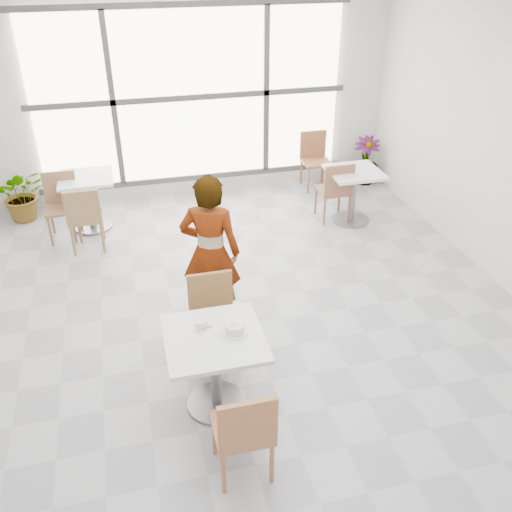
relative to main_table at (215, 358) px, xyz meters
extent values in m
plane|color=#9E9EA5|center=(0.54, 1.04, -0.52)|extent=(7.00, 7.00, 0.00)
plane|color=white|center=(0.54, 1.04, 2.48)|extent=(7.00, 7.00, 0.00)
plane|color=silver|center=(0.54, 4.54, 0.98)|extent=(6.00, 0.00, 6.00)
cube|color=white|center=(0.54, 4.48, 0.98)|extent=(4.40, 0.04, 2.40)
cube|color=#3F3F42|center=(0.54, 4.45, 0.98)|extent=(4.60, 0.05, 0.08)
cube|color=#3F3F42|center=(-0.56, 4.45, 0.98)|extent=(0.08, 0.05, 2.40)
cube|color=#3F3F42|center=(1.64, 4.45, 0.98)|extent=(0.08, 0.05, 2.40)
cube|color=#3F3F42|center=(0.54, 4.45, -0.24)|extent=(4.60, 0.05, 0.08)
cube|color=#3F3F42|center=(0.54, 4.45, 2.20)|extent=(4.60, 0.05, 0.08)
cube|color=silver|center=(0.00, 0.00, 0.21)|extent=(0.80, 0.80, 0.04)
cylinder|color=slate|center=(0.00, 0.00, -0.17)|extent=(0.10, 0.10, 0.71)
cylinder|color=slate|center=(0.00, 0.00, -0.51)|extent=(0.52, 0.52, 0.03)
cube|color=#A36540|center=(0.07, -0.70, -0.09)|extent=(0.42, 0.42, 0.04)
cube|color=#A36540|center=(0.07, -0.89, 0.14)|extent=(0.42, 0.04, 0.42)
cylinder|color=#A36540|center=(0.25, -0.52, -0.32)|extent=(0.04, 0.04, 0.41)
cylinder|color=#A36540|center=(0.25, -0.88, -0.32)|extent=(0.04, 0.04, 0.41)
cylinder|color=#A36540|center=(-0.11, -0.52, -0.32)|extent=(0.04, 0.04, 0.41)
cylinder|color=#A36540|center=(-0.11, -0.88, -0.32)|extent=(0.04, 0.04, 0.41)
cube|color=olive|center=(0.10, 0.57, -0.09)|extent=(0.42, 0.42, 0.04)
cube|color=olive|center=(0.10, 0.76, 0.14)|extent=(0.42, 0.04, 0.42)
cylinder|color=olive|center=(-0.08, 0.39, -0.32)|extent=(0.04, 0.04, 0.41)
cylinder|color=olive|center=(-0.08, 0.75, -0.32)|extent=(0.04, 0.04, 0.41)
cylinder|color=olive|center=(0.28, 0.39, -0.32)|extent=(0.04, 0.04, 0.41)
cylinder|color=olive|center=(0.28, 0.75, -0.32)|extent=(0.04, 0.04, 0.41)
cylinder|color=silver|center=(0.18, 0.01, 0.23)|extent=(0.21, 0.21, 0.01)
cylinder|color=silver|center=(0.18, 0.01, 0.27)|extent=(0.16, 0.16, 0.07)
torus|color=silver|center=(0.18, 0.01, 0.31)|extent=(0.16, 0.16, 0.01)
cylinder|color=tan|center=(0.18, 0.01, 0.27)|extent=(0.14, 0.14, 0.05)
cylinder|color=beige|center=(0.16, -0.02, 0.31)|extent=(0.03, 0.03, 0.02)
cylinder|color=#ECE798|center=(0.15, 0.02, 0.31)|extent=(0.03, 0.03, 0.01)
cylinder|color=beige|center=(0.17, 0.02, 0.31)|extent=(0.03, 0.03, 0.01)
cylinder|color=beige|center=(0.20, 0.01, 0.31)|extent=(0.03, 0.03, 0.01)
cylinder|color=#F4E19D|center=(0.17, 0.02, 0.30)|extent=(0.03, 0.03, 0.01)
cylinder|color=beige|center=(0.17, 0.02, 0.30)|extent=(0.03, 0.03, 0.01)
cylinder|color=#F5EA9E|center=(0.13, 0.02, 0.31)|extent=(0.03, 0.03, 0.02)
cylinder|color=#F4E79D|center=(0.15, -0.02, 0.31)|extent=(0.03, 0.03, 0.01)
cylinder|color=#F3ED9D|center=(0.21, -0.01, 0.31)|extent=(0.03, 0.03, 0.02)
cylinder|color=beige|center=(0.17, 0.04, 0.31)|extent=(0.03, 0.03, 0.02)
cylinder|color=beige|center=(0.15, 0.02, 0.31)|extent=(0.03, 0.03, 0.02)
cylinder|color=silver|center=(-0.09, 0.13, 0.23)|extent=(0.13, 0.13, 0.01)
cylinder|color=silver|center=(-0.09, 0.13, 0.27)|extent=(0.08, 0.08, 0.06)
torus|color=silver|center=(-0.04, 0.13, 0.27)|extent=(0.05, 0.01, 0.05)
cylinder|color=black|center=(-0.09, 0.13, 0.29)|extent=(0.07, 0.07, 0.00)
cube|color=#AAAAAE|center=(-0.04, 0.11, 0.24)|extent=(0.09, 0.05, 0.00)
sphere|color=#AAAAAE|center=(0.00, 0.13, 0.24)|extent=(0.02, 0.02, 0.02)
imported|color=black|center=(0.19, 1.21, 0.30)|extent=(0.70, 0.58, 1.65)
cube|color=white|center=(-1.04, 3.70, 0.21)|extent=(0.70, 0.70, 0.04)
cylinder|color=slate|center=(-1.04, 3.70, -0.17)|extent=(0.10, 0.10, 0.71)
cylinder|color=slate|center=(-1.04, 3.70, -0.51)|extent=(0.52, 0.52, 0.03)
cube|color=white|center=(2.50, 3.02, 0.21)|extent=(0.70, 0.70, 0.04)
cylinder|color=slate|center=(2.50, 3.02, -0.17)|extent=(0.10, 0.10, 0.71)
cylinder|color=slate|center=(2.50, 3.02, -0.51)|extent=(0.52, 0.52, 0.03)
cube|color=olive|center=(-1.08, 3.14, -0.09)|extent=(0.42, 0.42, 0.04)
cube|color=olive|center=(-1.08, 2.95, 0.14)|extent=(0.42, 0.04, 0.42)
cylinder|color=olive|center=(-0.90, 3.32, -0.32)|extent=(0.04, 0.04, 0.41)
cylinder|color=olive|center=(-0.90, 2.96, -0.32)|extent=(0.04, 0.04, 0.41)
cylinder|color=olive|center=(-1.26, 3.32, -0.32)|extent=(0.04, 0.04, 0.41)
cylinder|color=olive|center=(-1.26, 2.96, -0.32)|extent=(0.04, 0.04, 0.41)
cube|color=#875F42|center=(-1.37, 3.47, -0.09)|extent=(0.42, 0.42, 0.04)
cube|color=#875F42|center=(-1.37, 3.66, 0.14)|extent=(0.42, 0.04, 0.42)
cylinder|color=#875F42|center=(-1.55, 3.29, -0.32)|extent=(0.04, 0.04, 0.41)
cylinder|color=#875F42|center=(-1.55, 3.65, -0.32)|extent=(0.04, 0.04, 0.41)
cylinder|color=#875F42|center=(-1.19, 3.29, -0.32)|extent=(0.04, 0.04, 0.41)
cylinder|color=#875F42|center=(-1.19, 3.65, -0.32)|extent=(0.04, 0.04, 0.41)
cube|color=brown|center=(2.26, 3.15, -0.09)|extent=(0.42, 0.42, 0.04)
cube|color=brown|center=(2.26, 2.96, 0.14)|extent=(0.42, 0.04, 0.42)
cylinder|color=brown|center=(2.44, 3.33, -0.32)|extent=(0.04, 0.04, 0.41)
cylinder|color=brown|center=(2.44, 2.97, -0.32)|extent=(0.04, 0.04, 0.41)
cylinder|color=brown|center=(2.08, 3.33, -0.32)|extent=(0.04, 0.04, 0.41)
cylinder|color=brown|center=(2.08, 2.97, -0.32)|extent=(0.04, 0.04, 0.41)
cube|color=#975937|center=(2.40, 4.24, -0.09)|extent=(0.42, 0.42, 0.04)
cube|color=#975937|center=(2.40, 4.43, 0.14)|extent=(0.42, 0.04, 0.42)
cylinder|color=#975937|center=(2.22, 4.06, -0.32)|extent=(0.04, 0.04, 0.41)
cylinder|color=#975937|center=(2.22, 4.42, -0.32)|extent=(0.04, 0.04, 0.41)
cylinder|color=#975937|center=(2.58, 4.06, -0.32)|extent=(0.04, 0.04, 0.41)
cylinder|color=#975937|center=(2.58, 4.42, -0.32)|extent=(0.04, 0.04, 0.41)
imported|color=#3F7F40|center=(-1.95, 4.21, -0.14)|extent=(0.76, 0.68, 0.76)
imported|color=#477A3C|center=(3.24, 4.24, -0.15)|extent=(0.54, 0.54, 0.75)
camera|label=1|loc=(-0.54, -3.49, 3.06)|focal=38.96mm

